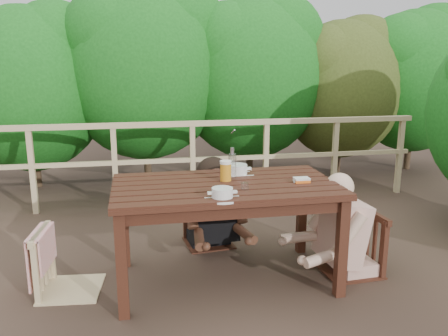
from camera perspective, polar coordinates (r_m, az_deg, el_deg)
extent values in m
plane|color=#433126|center=(3.75, 0.15, -13.68)|extent=(60.00, 60.00, 0.00)
cube|color=black|center=(3.59, 0.15, -8.14)|extent=(1.68, 0.95, 0.78)
cube|color=tan|center=(3.60, -18.87, -7.71)|extent=(0.50, 0.50, 0.91)
cube|color=black|center=(4.28, -1.95, -4.06)|extent=(0.47, 0.47, 0.86)
cube|color=black|center=(3.86, 15.50, -5.88)|extent=(0.49, 0.49, 0.93)
cube|color=tan|center=(5.45, -3.91, 0.58)|extent=(5.60, 0.10, 1.01)
cylinder|color=white|center=(3.11, -0.22, -3.21)|extent=(0.24, 0.24, 0.08)
cylinder|color=silver|center=(3.74, 1.62, -0.27)|extent=(0.28, 0.28, 0.09)
cylinder|color=#C88529|center=(3.53, 0.22, -0.46)|extent=(0.09, 0.09, 0.17)
cylinder|color=silver|center=(3.59, 1.03, 0.53)|extent=(0.06, 0.06, 0.26)
cylinder|color=silver|center=(3.30, 2.60, -2.40)|extent=(0.06, 0.06, 0.07)
cube|color=white|center=(3.55, 9.62, -1.59)|extent=(0.12, 0.09, 0.05)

